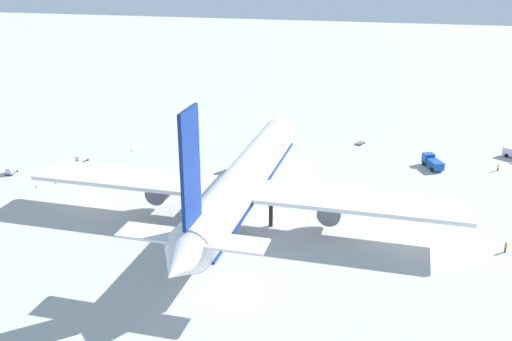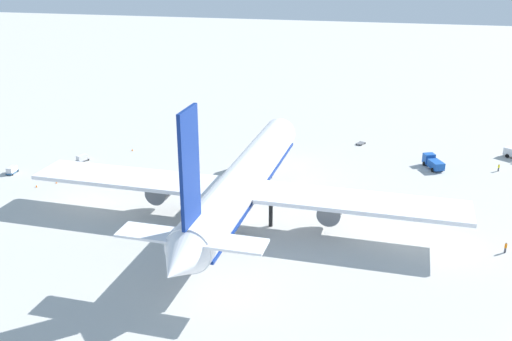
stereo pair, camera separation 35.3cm
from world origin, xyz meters
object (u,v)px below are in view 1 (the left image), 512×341
(service_truck_4, at_px, (433,162))
(baggage_cart_2, at_px, (82,158))
(baggage_cart_0, at_px, (11,170))
(baggage_cart_1, at_px, (360,143))
(ground_worker_4, at_px, (498,167))
(airliner, at_px, (243,182))
(traffic_cone_1, at_px, (36,186))
(traffic_cone_4, at_px, (56,182))
(ground_worker_0, at_px, (506,247))
(traffic_cone_3, at_px, (132,150))

(service_truck_4, bearing_deg, baggage_cart_2, 100.13)
(baggage_cart_2, bearing_deg, baggage_cart_0, 133.99)
(baggage_cart_1, bearing_deg, ground_worker_4, -111.40)
(airliner, bearing_deg, traffic_cone_1, 84.05)
(traffic_cone_4, bearing_deg, baggage_cart_0, 76.75)
(service_truck_4, distance_m, ground_worker_0, 38.04)
(baggage_cart_0, bearing_deg, baggage_cart_1, -62.39)
(service_truck_4, distance_m, ground_worker_4, 13.78)
(traffic_cone_4, bearing_deg, baggage_cart_1, -55.77)
(ground_worker_4, bearing_deg, airliner, 126.88)
(service_truck_4, relative_size, traffic_cone_1, 11.99)
(airliner, height_order, traffic_cone_1, airliner)
(baggage_cart_0, height_order, ground_worker_0, ground_worker_0)
(baggage_cart_1, distance_m, traffic_cone_3, 55.23)
(traffic_cone_1, bearing_deg, traffic_cone_4, -44.03)
(baggage_cart_2, bearing_deg, traffic_cone_4, -173.89)
(traffic_cone_1, bearing_deg, baggage_cart_2, -4.66)
(service_truck_4, distance_m, baggage_cart_2, 77.96)
(traffic_cone_1, relative_size, traffic_cone_3, 1.00)
(baggage_cart_2, xyz_separation_m, traffic_cone_3, (9.20, -7.93, -0.52))
(ground_worker_0, xyz_separation_m, traffic_cone_1, (6.99, 87.56, -0.63))
(baggage_cart_2, distance_m, traffic_cone_4, 13.38)
(service_truck_4, bearing_deg, airliner, 135.52)
(ground_worker_4, bearing_deg, traffic_cone_3, 93.97)
(baggage_cart_1, distance_m, traffic_cone_4, 71.21)
(airliner, distance_m, baggage_cart_1, 51.04)
(airliner, relative_size, traffic_cone_3, 138.78)
(service_truck_4, xyz_separation_m, ground_worker_0, (-36.83, -9.50, -0.42))
(baggage_cart_2, relative_size, ground_worker_0, 1.93)
(service_truck_4, relative_size, traffic_cone_3, 11.99)
(baggage_cart_2, height_order, traffic_cone_1, baggage_cart_2)
(baggage_cart_1, relative_size, traffic_cone_4, 5.61)
(baggage_cart_0, xyz_separation_m, traffic_cone_4, (-2.88, -12.22, -0.55))
(baggage_cart_2, xyz_separation_m, ground_worker_0, (-23.12, -86.24, 0.11))
(baggage_cart_0, relative_size, traffic_cone_3, 6.63)
(baggage_cart_0, height_order, traffic_cone_1, baggage_cart_0)
(baggage_cart_1, bearing_deg, ground_worker_0, -152.52)
(airliner, xyz_separation_m, ground_worker_0, (-2.38, -43.33, -6.19))
(airliner, xyz_separation_m, ground_worker_4, (35.68, -47.55, -6.28))
(baggage_cart_0, bearing_deg, traffic_cone_4, -103.25)
(service_truck_4, xyz_separation_m, baggage_cart_1, (13.05, 16.44, -1.06))
(baggage_cart_1, height_order, ground_worker_4, ground_worker_4)
(service_truck_4, relative_size, ground_worker_0, 3.72)
(airliner, height_order, baggage_cart_0, airliner)
(baggage_cart_0, relative_size, baggage_cart_1, 1.18)
(service_truck_4, relative_size, ground_worker_4, 4.08)
(ground_worker_4, height_order, traffic_cone_1, ground_worker_4)
(traffic_cone_3, height_order, traffic_cone_4, same)
(baggage_cart_1, relative_size, ground_worker_0, 1.74)
(airliner, bearing_deg, ground_worker_4, -53.12)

